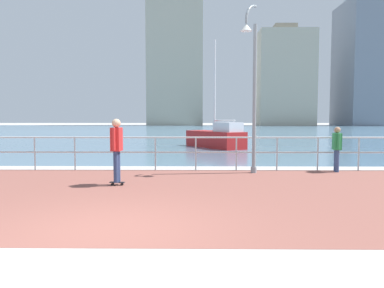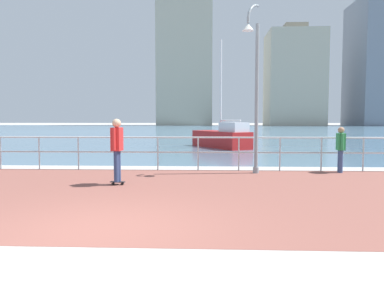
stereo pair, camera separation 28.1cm
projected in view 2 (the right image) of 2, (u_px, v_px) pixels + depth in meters
ground at (194, 133)px, 45.47m from camera, size 220.00×220.00×0.00m
brick_paving at (137, 192)px, 8.68m from camera, size 28.00×7.53×0.01m
harbor_water at (196, 130)px, 57.28m from camera, size 180.00×88.00×0.00m
waterfront_railing at (158, 147)px, 12.37m from camera, size 25.25×0.06×1.16m
lamppost at (254, 81)px, 11.36m from camera, size 0.62×0.69×5.39m
skateboarder at (117, 145)px, 9.53m from camera, size 0.41×0.56×1.77m
bystander at (341, 146)px, 11.76m from camera, size 0.28×0.56×1.51m
sailboat_teal at (222, 137)px, 22.06m from camera, size 3.65×4.80×6.62m
tower_beige at (185, 47)px, 98.68m from camera, size 14.97×11.02×45.00m
tower_slate at (374, 63)px, 94.52m from camera, size 10.59×15.94×34.71m
tower_concrete at (294, 79)px, 93.87m from camera, size 14.22×12.09×26.33m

